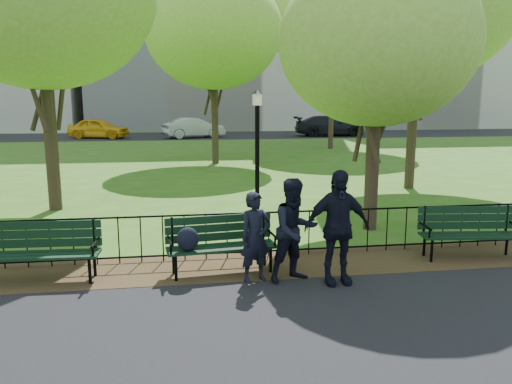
{
  "coord_description": "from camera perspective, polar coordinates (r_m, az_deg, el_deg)",
  "views": [
    {
      "loc": [
        -1.44,
        -7.12,
        3.0
      ],
      "look_at": [
        -0.12,
        1.5,
        1.38
      ],
      "focal_mm": 35.0,
      "sensor_mm": 36.0,
      "label": 1
    }
  ],
  "objects": [
    {
      "name": "park_bench_left_a",
      "position": [
        9.08,
        -23.29,
        -5.58
      ],
      "size": [
        1.92,
        0.68,
        1.07
      ],
      "rotation": [
        0.0,
        0.0,
        -0.05
      ],
      "color": "black",
      "rests_on": "ground"
    },
    {
      "name": "park_bench_main",
      "position": [
        8.66,
        -5.26,
        -5.3
      ],
      "size": [
        1.95,
        0.79,
        1.08
      ],
      "rotation": [
        0.0,
        0.0,
        0.11
      ],
      "color": "black",
      "rests_on": "ground"
    },
    {
      "name": "sedan_dark",
      "position": [
        41.95,
        8.38,
        7.49
      ],
      "size": [
        5.81,
        2.6,
        1.65
      ],
      "primitive_type": "imported",
      "rotation": [
        0.0,
        0.0,
        1.52
      ],
      "color": "black",
      "rests_on": "far_street"
    },
    {
      "name": "iron_fence",
      "position": [
        9.57,
        0.26,
        -4.61
      ],
      "size": [
        24.06,
        0.06,
        1.0
      ],
      "color": "black",
      "rests_on": "ground"
    },
    {
      "name": "tree_mid_e",
      "position": [
        17.96,
        18.17,
        20.14
      ],
      "size": [
        6.36,
        6.36,
        8.86
      ],
      "color": "#2D2116",
      "rests_on": "ground"
    },
    {
      "name": "person_right",
      "position": [
        8.22,
        9.24,
        -3.99
      ],
      "size": [
        1.13,
        0.51,
        1.89
      ],
      "primitive_type": "imported",
      "rotation": [
        0.0,
        0.0,
        0.06
      ],
      "color": "black",
      "rests_on": "asphalt_path"
    },
    {
      "name": "taxi",
      "position": [
        40.82,
        -17.55,
        6.97
      ],
      "size": [
        4.93,
        3.13,
        1.56
      ],
      "primitive_type": "imported",
      "rotation": [
        0.0,
        0.0,
        1.27
      ],
      "color": "#EBAE13",
      "rests_on": "far_street"
    },
    {
      "name": "tree_near_e",
      "position": [
        11.74,
        13.71,
        16.32
      ],
      "size": [
        4.39,
        4.39,
        6.12
      ],
      "color": "#2D2116",
      "rests_on": "ground"
    },
    {
      "name": "ground",
      "position": [
        7.86,
        2.58,
        -11.91
      ],
      "size": [
        120.0,
        120.0,
        0.0
      ],
      "primitive_type": "plane",
      "color": "#2D6119"
    },
    {
      "name": "person_left",
      "position": [
        8.25,
        -0.08,
        -5.18
      ],
      "size": [
        0.64,
        0.53,
        1.51
      ],
      "primitive_type": "imported",
      "rotation": [
        0.0,
        0.0,
        0.37
      ],
      "color": "black",
      "rests_on": "asphalt_path"
    },
    {
      "name": "tree_far_c",
      "position": [
        23.93,
        -4.87,
        17.9
      ],
      "size": [
        6.28,
        6.28,
        8.75
      ],
      "color": "#2D2116",
      "rests_on": "ground"
    },
    {
      "name": "lamppost",
      "position": [
        12.06,
        0.14,
        4.64
      ],
      "size": [
        0.29,
        0.29,
        3.23
      ],
      "color": "black",
      "rests_on": "ground"
    },
    {
      "name": "apartment_east",
      "position": [
        62.23,
        18.52,
        18.35
      ],
      "size": [
        20.0,
        15.0,
        24.0
      ],
      "primitive_type": "cube",
      "color": "beige",
      "rests_on": "ground"
    },
    {
      "name": "sedan_silver",
      "position": [
        39.75,
        -7.15,
        7.3
      ],
      "size": [
        5.07,
        3.12,
        1.58
      ],
      "primitive_type": "imported",
      "rotation": [
        0.0,
        0.0,
        1.9
      ],
      "color": "#B0B2B8",
      "rests_on": "far_street"
    },
    {
      "name": "dirt_strip",
      "position": [
        9.24,
        0.75,
        -8.32
      ],
      "size": [
        60.0,
        1.6,
        0.01
      ],
      "primitive_type": "cube",
      "color": "#382717",
      "rests_on": "ground"
    },
    {
      "name": "far_street",
      "position": [
        42.25,
        -6.79,
        6.41
      ],
      "size": [
        70.0,
        9.0,
        0.01
      ],
      "primitive_type": "cube",
      "color": "black",
      "rests_on": "ground"
    },
    {
      "name": "park_bench_right_a",
      "position": [
        10.37,
        23.15,
        -3.68
      ],
      "size": [
        1.92,
        0.79,
        1.06
      ],
      "rotation": [
        0.0,
        0.0,
        -0.11
      ],
      "color": "black",
      "rests_on": "ground"
    },
    {
      "name": "tree_far_e",
      "position": [
        31.44,
        8.89,
        19.27
      ],
      "size": [
        8.09,
        8.09,
        11.28
      ],
      "color": "#2D2116",
      "rests_on": "ground"
    },
    {
      "name": "person_mid",
      "position": [
        8.28,
        4.46,
        -4.37
      ],
      "size": [
        0.94,
        0.68,
        1.73
      ],
      "primitive_type": "imported",
      "rotation": [
        0.0,
        0.0,
        0.33
      ],
      "color": "black",
      "rests_on": "asphalt_path"
    }
  ]
}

